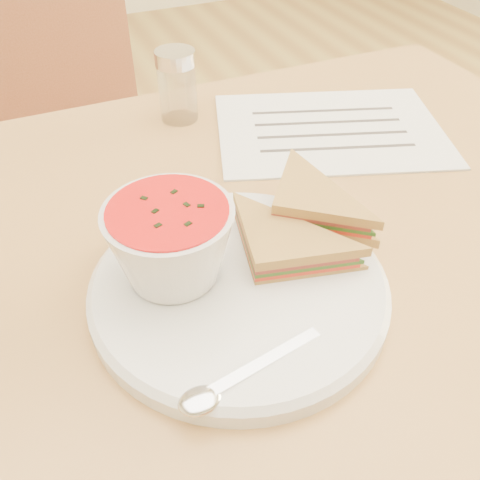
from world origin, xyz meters
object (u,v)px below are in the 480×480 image
chair_far (89,185)px  soup_bowl (171,246)px  plate (239,288)px  condiment_shaker (177,86)px  dining_table (249,401)px

chair_far → soup_bowl: chair_far is taller
chair_far → plate: bearing=88.2°
plate → condiment_shaker: condiment_shaker is taller
dining_table → condiment_shaker: condiment_shaker is taller
chair_far → soup_bowl: 0.77m
plate → soup_bowl: (-0.05, 0.03, 0.05)m
chair_far → condiment_shaker: size_ratio=8.73×
soup_bowl → condiment_shaker: bearing=70.5°
plate → soup_bowl: bearing=150.4°
chair_far → condiment_shaker: chair_far is taller
chair_far → plate: (0.06, -0.70, 0.32)m
soup_bowl → dining_table: bearing=31.4°
chair_far → plate: chair_far is taller
dining_table → plate: bearing=-121.3°
soup_bowl → plate: bearing=-29.6°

